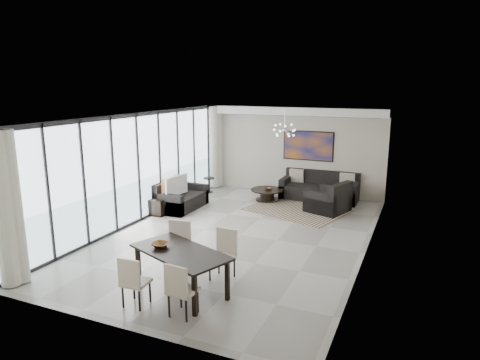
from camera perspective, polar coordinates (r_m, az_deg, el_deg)
The scene contains 20 objects.
room_shell at distance 10.05m, azimuth 2.40°, elevation 0.11°, with size 6.00×9.00×2.90m.
window_wall at distance 11.63m, azimuth -13.04°, elevation 1.62°, with size 0.37×8.95×2.90m.
soffit at distance 14.06m, azimuth 7.06°, elevation 9.09°, with size 5.98×0.40×0.26m, color white.
painting at distance 14.20m, azimuth 9.07°, elevation 4.52°, with size 1.68×0.04×0.98m, color #AD5B18.
chandelier at distance 12.29m, azimuth 5.95°, elevation 6.64°, with size 0.66×0.66×0.71m.
rug at distance 12.73m, azimuth 7.68°, elevation -3.98°, with size 2.67×2.05×0.01m, color black.
coffee_table at distance 13.63m, azimuth 3.64°, elevation -1.88°, with size 1.04×1.04×0.36m.
bowl_coffee at distance 13.50m, azimuth 3.80°, elevation -1.18°, with size 0.23×0.23×0.07m, color brown.
sofa_main at distance 13.97m, azimuth 10.55°, elevation -1.33°, with size 2.42×0.99×0.88m.
loveseat at distance 12.86m, azimuth -7.98°, elevation -2.52°, with size 0.94×1.68×0.84m.
armchair at distance 12.66m, azimuth 11.77°, elevation -2.82°, with size 1.31×1.34×0.90m.
side_table at distance 14.63m, azimuth -4.15°, elevation -0.33°, with size 0.37×0.37×0.51m.
tv_console at distance 12.75m, azimuth -9.47°, elevation -2.96°, with size 0.42×1.48×0.46m, color black.
television at distance 12.57m, azimuth -8.84°, elevation -0.71°, with size 1.00×0.13×0.58m, color gray.
dining_table at distance 7.73m, azimuth -7.95°, elevation -9.94°, with size 2.06×1.54×0.77m.
dining_chair_sw at distance 7.43m, azimuth -14.12°, elevation -12.69°, with size 0.43×0.43×0.89m.
dining_chair_se at distance 6.99m, azimuth -8.04°, elevation -13.94°, with size 0.45×0.45×0.92m.
dining_chair_nw at distance 8.62m, azimuth -8.24°, elevation -8.24°, with size 0.53×0.53×1.01m.
dining_chair_ne at distance 8.26m, azimuth -2.10°, elevation -9.34°, with size 0.46×0.46×0.95m.
bowl_dining at distance 7.92m, azimuth -10.57°, elevation -8.49°, with size 0.31×0.31×0.08m, color brown.
Camera 1 is at (3.97, -9.16, 3.66)m, focal length 32.00 mm.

